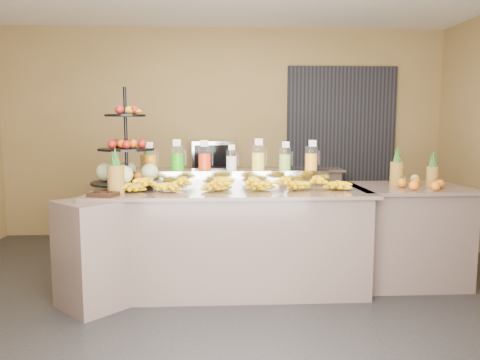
{
  "coord_description": "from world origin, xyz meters",
  "views": [
    {
      "loc": [
        -0.13,
        -3.94,
        1.53
      ],
      "look_at": [
        0.09,
        0.3,
        1.01
      ],
      "focal_mm": 35.0,
      "sensor_mm": 36.0,
      "label": 1
    }
  ],
  "objects": [
    {
      "name": "condiment_caddy",
      "position": [
        -1.06,
        -0.07,
        0.95
      ],
      "size": [
        0.26,
        0.23,
        0.03
      ],
      "primitive_type": "cube",
      "rotation": [
        0.0,
        0.0,
        -0.35
      ],
      "color": "black",
      "rests_on": "buffet_counter"
    },
    {
      "name": "juice_pitcher_green",
      "position": [
        -0.5,
        0.58,
        1.18
      ],
      "size": [
        0.13,
        0.13,
        0.31
      ],
      "color": "silver",
      "rests_on": "pitcher_tray"
    },
    {
      "name": "oven_warmer",
      "position": [
        -0.18,
        2.25,
        1.11
      ],
      "size": [
        0.6,
        0.45,
        0.37
      ],
      "primitive_type": "cube",
      "rotation": [
        0.0,
        0.0,
        0.12
      ],
      "color": "gray",
      "rests_on": "back_ledge"
    },
    {
      "name": "juice_pitcher_orange_a",
      "position": [
        -0.76,
        0.58,
        1.18
      ],
      "size": [
        0.12,
        0.12,
        0.28
      ],
      "color": "silver",
      "rests_on": "pitcher_tray"
    },
    {
      "name": "ground",
      "position": [
        0.0,
        0.0,
        0.0
      ],
      "size": [
        6.0,
        6.0,
        0.0
      ],
      "primitive_type": "plane",
      "color": "black",
      "rests_on": "ground"
    },
    {
      "name": "pineapple_left_a",
      "position": [
        -0.99,
        0.07,
        1.08
      ],
      "size": [
        0.14,
        0.14,
        0.4
      ],
      "rotation": [
        0.0,
        0.0,
        0.21
      ],
      "color": "brown",
      "rests_on": "buffet_counter"
    },
    {
      "name": "pitcher_tray",
      "position": [
        0.02,
        0.58,
        1.01
      ],
      "size": [
        1.85,
        0.3,
        0.15
      ],
      "primitive_type": "cube",
      "color": "gray",
      "rests_on": "buffet_counter"
    },
    {
      "name": "banana_heap",
      "position": [
        0.04,
        0.22,
        1.01
      ],
      "size": [
        2.1,
        0.19,
        0.17
      ],
      "color": "yellow",
      "rests_on": "buffet_counter"
    },
    {
      "name": "pineapple_left_b",
      "position": [
        -0.8,
        0.72,
        1.1
      ],
      "size": [
        0.16,
        0.16,
        0.45
      ],
      "rotation": [
        0.0,
        0.0,
        -0.11
      ],
      "color": "brown",
      "rests_on": "buffet_counter"
    },
    {
      "name": "right_fruit_pile",
      "position": [
        1.76,
        0.34,
        1.0
      ],
      "size": [
        0.43,
        0.41,
        0.23
      ],
      "color": "brown",
      "rests_on": "right_counter"
    },
    {
      "name": "juice_pitcher_lime",
      "position": [
        0.54,
        0.58,
        1.18
      ],
      "size": [
        0.12,
        0.12,
        0.29
      ],
      "color": "silver",
      "rests_on": "pitcher_tray"
    },
    {
      "name": "room_envelope",
      "position": [
        0.19,
        0.79,
        1.88
      ],
      "size": [
        6.04,
        5.02,
        2.82
      ],
      "color": "olive",
      "rests_on": "ground"
    },
    {
      "name": "back_ledge",
      "position": [
        0.0,
        2.25,
        0.47
      ],
      "size": [
        3.1,
        0.55,
        0.93
      ],
      "color": "gray",
      "rests_on": "ground"
    },
    {
      "name": "juice_pitcher_orange_c",
      "position": [
        0.8,
        0.58,
        1.18
      ],
      "size": [
        0.12,
        0.13,
        0.3
      ],
      "color": "silver",
      "rests_on": "pitcher_tray"
    },
    {
      "name": "juice_pitcher_orange_b",
      "position": [
        -0.24,
        0.58,
        1.18
      ],
      "size": [
        0.12,
        0.13,
        0.3
      ],
      "color": "silver",
      "rests_on": "pitcher_tray"
    },
    {
      "name": "fruit_stand",
      "position": [
        -0.91,
        0.41,
        1.16
      ],
      "size": [
        0.72,
        0.72,
        0.93
      ],
      "rotation": [
        0.0,
        0.0,
        0.1
      ],
      "color": "black",
      "rests_on": "buffet_counter"
    },
    {
      "name": "juice_pitcher_milk",
      "position": [
        0.02,
        0.58,
        1.17
      ],
      "size": [
        0.11,
        0.11,
        0.26
      ],
      "color": "silver",
      "rests_on": "pitcher_tray"
    },
    {
      "name": "buffet_counter",
      "position": [
        -0.12,
        0.26,
        0.47
      ],
      "size": [
        2.75,
        1.25,
        0.93
      ],
      "color": "gray",
      "rests_on": "ground"
    },
    {
      "name": "right_counter",
      "position": [
        1.7,
        0.4,
        0.47
      ],
      "size": [
        1.08,
        0.88,
        0.93
      ],
      "color": "gray",
      "rests_on": "ground"
    },
    {
      "name": "juice_pitcher_lemon",
      "position": [
        0.28,
        0.58,
        1.19
      ],
      "size": [
        0.13,
        0.13,
        0.31
      ],
      "color": "silver",
      "rests_on": "pitcher_tray"
    }
  ]
}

